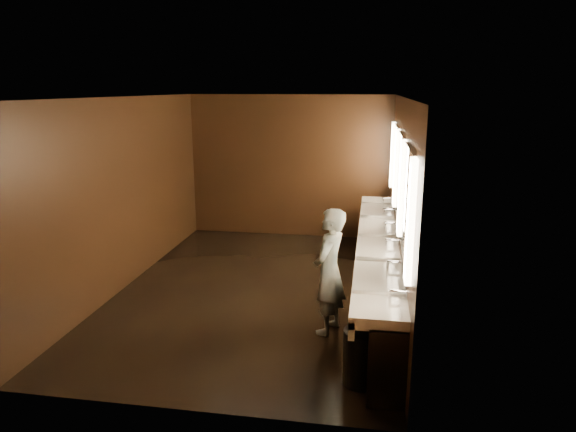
# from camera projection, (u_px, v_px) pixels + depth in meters

# --- Properties ---
(floor) EXTENTS (6.00, 6.00, 0.00)m
(floor) POSITION_uv_depth(u_px,v_px,m) (258.00, 289.00, 7.66)
(floor) COLOR black
(floor) RESTS_ON ground
(ceiling) EXTENTS (4.00, 6.00, 0.02)m
(ceiling) POSITION_uv_depth(u_px,v_px,m) (255.00, 97.00, 6.98)
(ceiling) COLOR #2D2D2B
(ceiling) RESTS_ON wall_back
(wall_back) EXTENTS (4.00, 0.02, 2.80)m
(wall_back) POSITION_uv_depth(u_px,v_px,m) (290.00, 167.00, 10.19)
(wall_back) COLOR black
(wall_back) RESTS_ON floor
(wall_front) EXTENTS (4.00, 0.02, 2.80)m
(wall_front) POSITION_uv_depth(u_px,v_px,m) (180.00, 269.00, 4.44)
(wall_front) COLOR black
(wall_front) RESTS_ON floor
(wall_left) EXTENTS (0.02, 6.00, 2.80)m
(wall_left) POSITION_uv_depth(u_px,v_px,m) (125.00, 193.00, 7.63)
(wall_left) COLOR black
(wall_left) RESTS_ON floor
(wall_right) EXTENTS (0.02, 6.00, 2.80)m
(wall_right) POSITION_uv_depth(u_px,v_px,m) (399.00, 203.00, 7.00)
(wall_right) COLOR black
(wall_right) RESTS_ON floor
(sink_counter) EXTENTS (0.55, 5.40, 1.01)m
(sink_counter) POSITION_uv_depth(u_px,v_px,m) (381.00, 264.00, 7.26)
(sink_counter) COLOR black
(sink_counter) RESTS_ON floor
(mirror_band) EXTENTS (0.06, 5.03, 1.15)m
(mirror_band) POSITION_uv_depth(u_px,v_px,m) (399.00, 177.00, 6.92)
(mirror_band) COLOR #FEE1B3
(mirror_band) RESTS_ON wall_right
(person) EXTENTS (0.53, 0.65, 1.56)m
(person) POSITION_uv_depth(u_px,v_px,m) (329.00, 271.00, 6.17)
(person) COLOR #97CDE2
(person) RESTS_ON floor
(trash_bin) EXTENTS (0.48, 0.48, 0.58)m
(trash_bin) POSITION_uv_depth(u_px,v_px,m) (361.00, 357.00, 5.17)
(trash_bin) COLOR black
(trash_bin) RESTS_ON floor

